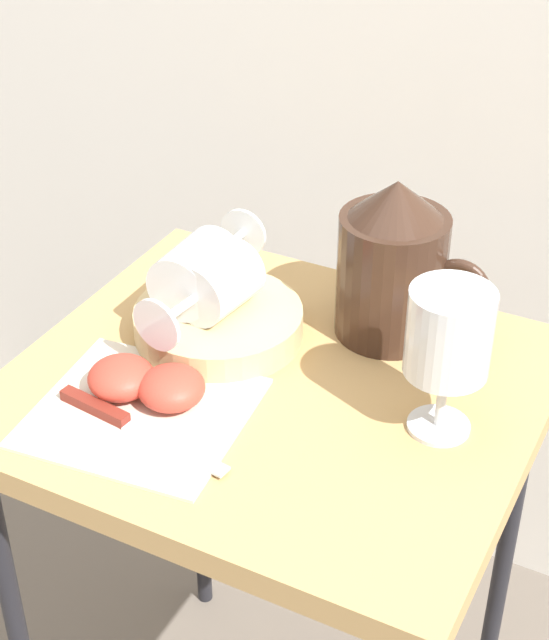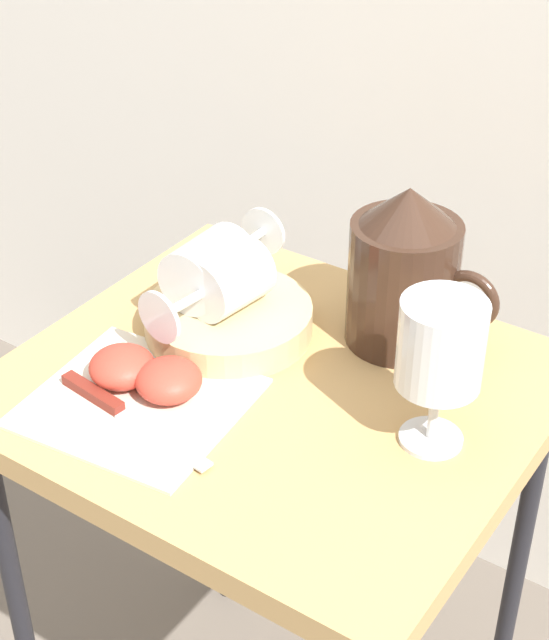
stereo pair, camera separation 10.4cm
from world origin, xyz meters
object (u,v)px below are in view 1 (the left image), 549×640
(table, at_px, (274,430))
(knife, at_px, (118,418))
(basket_tray, at_px, (219,323))
(apple_half_right, at_px, (172,388))
(wine_glass_upright, at_px, (448,340))
(apple_half_left, at_px, (121,378))
(wine_glass_tipped_far, at_px, (199,272))
(wine_glass_tipped_near, at_px, (215,284))
(pitcher, at_px, (392,273))

(table, height_order, knife, knife)
(basket_tray, bearing_deg, knife, -93.41)
(apple_half_right, bearing_deg, wine_glass_upright, 19.71)
(basket_tray, xyz_separation_m, apple_half_left, (-0.03, -0.14, 0.01))
(table, distance_m, wine_glass_tipped_far, 0.20)
(table, bearing_deg, wine_glass_tipped_near, 155.24)
(basket_tray, height_order, knife, basket_tray)
(pitcher, height_order, apple_half_right, pitcher)
(table, distance_m, basket_tray, 0.14)
(pitcher, bearing_deg, wine_glass_tipped_near, -148.56)
(wine_glass_upright, bearing_deg, pitcher, 128.26)
(table, bearing_deg, wine_glass_upright, 2.55)
(wine_glass_upright, relative_size, knife, 0.77)
(apple_half_left, relative_size, apple_half_right, 1.00)
(wine_glass_tipped_near, xyz_separation_m, apple_half_left, (-0.03, -0.14, -0.05))
(wine_glass_tipped_far, bearing_deg, knife, -84.97)
(table, height_order, wine_glass_upright, wine_glass_upright)
(pitcher, bearing_deg, apple_half_left, -130.04)
(basket_tray, relative_size, pitcher, 1.02)
(pitcher, xyz_separation_m, apple_half_right, (-0.15, -0.23, -0.05))
(table, xyz_separation_m, pitcher, (0.07, 0.15, 0.14))
(wine_glass_upright, height_order, wine_glass_tipped_near, wine_glass_upright)
(apple_half_left, bearing_deg, pitcher, 49.96)
(knife, bearing_deg, basket_tray, 86.59)
(basket_tray, xyz_separation_m, knife, (-0.01, -0.19, -0.01))
(wine_glass_upright, bearing_deg, wine_glass_tipped_far, 170.89)
(wine_glass_upright, distance_m, wine_glass_tipped_far, 0.31)
(pitcher, distance_m, wine_glass_tipped_near, 0.20)
(basket_tray, height_order, wine_glass_tipped_near, wine_glass_tipped_near)
(wine_glass_tipped_far, bearing_deg, basket_tray, -16.12)
(wine_glass_tipped_far, distance_m, apple_half_left, 0.16)
(apple_half_left, bearing_deg, wine_glass_upright, 17.95)
(basket_tray, height_order, apple_half_left, apple_half_left)
(pitcher, bearing_deg, table, -115.76)
(pitcher, height_order, apple_half_left, pitcher)
(wine_glass_upright, xyz_separation_m, apple_half_right, (-0.26, -0.09, -0.08))
(wine_glass_tipped_near, distance_m, wine_glass_tipped_far, 0.03)
(wine_glass_tipped_near, xyz_separation_m, wine_glass_tipped_far, (-0.03, 0.01, 0.00))
(wine_glass_upright, xyz_separation_m, knife, (-0.29, -0.14, -0.10))
(wine_glass_tipped_near, xyz_separation_m, apple_half_right, (0.02, -0.13, -0.05))
(basket_tray, bearing_deg, apple_half_left, -103.69)
(wine_glass_upright, bearing_deg, basket_tray, 171.62)
(table, height_order, basket_tray, basket_tray)
(wine_glass_upright, relative_size, wine_glass_tipped_far, 1.04)
(wine_glass_tipped_near, bearing_deg, pitcher, 31.44)
(basket_tray, height_order, wine_glass_tipped_far, wine_glass_tipped_far)
(basket_tray, distance_m, pitcher, 0.20)
(wine_glass_upright, height_order, apple_half_right, wine_glass_upright)
(table, bearing_deg, apple_half_right, -131.95)
(table, distance_m, wine_glass_tipped_near, 0.17)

